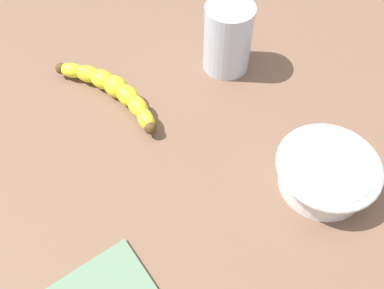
{
  "coord_description": "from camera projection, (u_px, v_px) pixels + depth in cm",
  "views": [
    {
      "loc": [
        35.9,
        -20.12,
        54.51
      ],
      "look_at": [
        4.69,
        -1.39,
        5.0
      ],
      "focal_mm": 38.45,
      "sensor_mm": 36.0,
      "label": 1
    }
  ],
  "objects": [
    {
      "name": "wooden_tabletop",
      "position": [
        185.0,
        134.0,
        0.67
      ],
      "size": [
        120.0,
        120.0,
        3.0
      ],
      "primitive_type": "cube",
      "color": "brown",
      "rests_on": "ground"
    },
    {
      "name": "smoothie_glass",
      "position": [
        228.0,
        39.0,
        0.7
      ],
      "size": [
        8.23,
        8.23,
        12.18
      ],
      "color": "silver",
      "rests_on": "wooden_tabletop"
    },
    {
      "name": "ceramic_bowl",
      "position": [
        326.0,
        172.0,
        0.57
      ],
      "size": [
        14.52,
        14.52,
        5.4
      ],
      "color": "white",
      "rests_on": "wooden_tabletop"
    },
    {
      "name": "banana",
      "position": [
        112.0,
        89.0,
        0.68
      ],
      "size": [
        21.83,
        10.2,
        3.6
      ],
      "rotation": [
        0.0,
        0.0,
        3.49
      ],
      "color": "yellow",
      "rests_on": "wooden_tabletop"
    }
  ]
}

